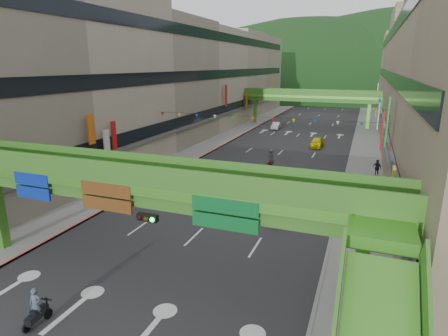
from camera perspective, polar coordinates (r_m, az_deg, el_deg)
road_slab at (r=61.89m, az=10.60°, el=4.29°), size 18.00×140.00×0.02m
sidewalk_left at (r=64.67m, az=0.95°, el=5.09°), size 4.00×140.00×0.15m
sidewalk_right at (r=60.97m, az=20.83°, el=3.43°), size 4.00×140.00×0.15m
curb_left at (r=64.06m, az=2.56°, el=4.99°), size 0.20×140.00×0.18m
curb_right at (r=60.98m, az=19.05°, el=3.61°), size 0.20×140.00×0.18m
building_row_left at (r=66.75m, az=-5.61°, el=13.45°), size 12.80×95.00×19.00m
building_row_right at (r=60.46m, az=29.35°, el=11.39°), size 12.80×95.00×19.00m
overpass_near at (r=19.17m, az=-10.88°, el=-4.78°), size 28.00×12.27×7.10m
overpass_far at (r=75.85m, az=12.91°, el=10.31°), size 28.00×2.20×7.10m
hill_left at (r=172.15m, az=12.43°, el=11.23°), size 168.00×140.00×112.00m
hill_right at (r=190.75m, az=25.54°, el=10.49°), size 208.00×176.00×128.00m
bunting_string at (r=41.62m, az=5.92°, el=7.41°), size 26.00×0.36×0.47m
scooter_rider_near at (r=20.39m, az=-26.71°, el=-18.62°), size 0.68×1.59×1.90m
scooter_rider_mid at (r=28.52m, az=8.21°, el=-6.65°), size 0.98×1.58×2.10m
scooter_rider_left at (r=33.36m, az=-10.28°, el=-3.54°), size 1.03×1.60×2.04m
scooter_rider_far at (r=44.64m, az=7.16°, el=1.52°), size 0.93×1.59×2.10m
parked_scooter_row at (r=35.80m, az=16.92°, el=-3.49°), size 1.60×7.19×1.08m
car_silver at (r=71.40m, az=7.96°, el=6.40°), size 1.47×3.95×1.29m
car_yellow at (r=56.73m, az=13.93°, el=3.81°), size 1.72×4.19×1.42m
pedestrian_red at (r=33.24m, az=18.35°, el=-4.33°), size 1.13×1.04×1.86m
pedestrian_dark at (r=43.29m, az=22.25°, el=-0.18°), size 1.12×1.02×1.84m
pedestrian_blue at (r=37.39m, az=20.83°, el=-2.47°), size 0.95×0.79×1.75m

